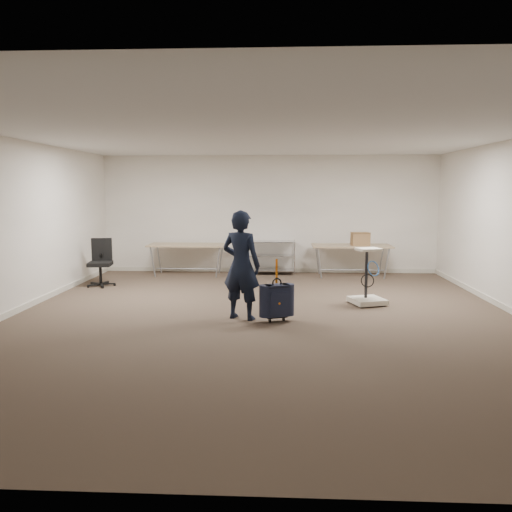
{
  "coord_description": "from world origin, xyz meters",
  "views": [
    {
      "loc": [
        0.26,
        -7.51,
        1.98
      ],
      "look_at": [
        -0.12,
        0.3,
        0.95
      ],
      "focal_mm": 35.0,
      "sensor_mm": 36.0,
      "label": 1
    }
  ],
  "objects": [
    {
      "name": "ground",
      "position": [
        0.0,
        0.0,
        0.0
      ],
      "size": [
        9.0,
        9.0,
        0.0
      ],
      "primitive_type": "plane",
      "color": "#413327",
      "rests_on": "ground"
    },
    {
      "name": "room_shell",
      "position": [
        0.0,
        1.38,
        0.05
      ],
      "size": [
        8.0,
        9.0,
        9.0
      ],
      "color": "silver",
      "rests_on": "ground"
    },
    {
      "name": "folding_table_left",
      "position": [
        -1.9,
        3.95,
        0.68
      ],
      "size": [
        1.8,
        0.75,
        0.73
      ],
      "color": "#987B5D",
      "rests_on": "ground"
    },
    {
      "name": "folding_table_right",
      "position": [
        1.9,
        3.95,
        0.68
      ],
      "size": [
        1.8,
        0.75,
        0.73
      ],
      "color": "#987B5D",
      "rests_on": "ground"
    },
    {
      "name": "wire_shelf",
      "position": [
        0.0,
        4.2,
        0.44
      ],
      "size": [
        1.22,
        0.47,
        0.8
      ],
      "color": "#BABCC1",
      "rests_on": "ground"
    },
    {
      "name": "person",
      "position": [
        -0.33,
        0.01,
        0.84
      ],
      "size": [
        0.72,
        0.6,
        1.68
      ],
      "primitive_type": "imported",
      "rotation": [
        0.0,
        0.0,
        2.77
      ],
      "color": "black",
      "rests_on": "ground"
    },
    {
      "name": "suitcase",
      "position": [
        0.22,
        -0.14,
        0.33
      ],
      "size": [
        0.4,
        0.31,
        0.96
      ],
      "color": "#161C32",
      "rests_on": "ground"
    },
    {
      "name": "office_chair",
      "position": [
        -3.47,
        2.57,
        0.3
      ],
      "size": [
        0.59,
        0.59,
        0.98
      ],
      "color": "black",
      "rests_on": "ground"
    },
    {
      "name": "equipment_cart",
      "position": [
        1.79,
        1.11,
        0.26
      ],
      "size": [
        0.68,
        0.68,
        0.99
      ],
      "color": "beige",
      "rests_on": "ground"
    },
    {
      "name": "cardboard_box",
      "position": [
        2.09,
        3.89,
        0.88
      ],
      "size": [
        0.42,
        0.32,
        0.3
      ],
      "primitive_type": "cube",
      "rotation": [
        0.0,
        0.0,
        0.07
      ],
      "color": "olive",
      "rests_on": "folding_table_right"
    }
  ]
}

